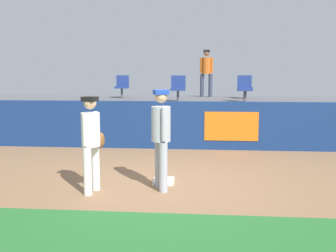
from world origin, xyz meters
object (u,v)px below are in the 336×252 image
Objects in this scene: seat_back_right at (246,86)px; seat_back_left at (122,85)px; player_fielder_home at (91,138)px; player_runner_visitor at (161,132)px; seat_front_center at (178,87)px; spectator_hooded at (206,70)px; seat_front_right at (245,87)px; first_base at (163,181)px.

seat_back_right and seat_back_left have the same top height.
player_runner_visitor is at bearing 114.74° from player_fielder_home.
seat_back_right is at bearing 37.66° from seat_front_center.
seat_front_center is at bearing 179.69° from player_fielder_home.
seat_back_right is at bearing -0.00° from seat_back_left.
seat_back_left is (-2.20, 1.80, 0.00)m from seat_front_center.
seat_front_center is (-0.03, 5.43, 0.65)m from player_runner_visitor.
spectator_hooded is at bearing 71.69° from seat_front_center.
seat_front_right and seat_back_right have the same top height.
spectator_hooded reaches higher than player_runner_visitor.
seat_front_right is 1.00× the size of seat_back_right.
seat_front_center is 3.00m from spectator_hooded.
seat_back_right is (2.30, 7.23, 0.65)m from player_runner_visitor.
player_runner_visitor is 2.20× the size of seat_front_center.
first_base is 7.37m from seat_back_left.
seat_back_left is at bearing 157.33° from seat_front_right.
first_base is 5.68m from seat_front_right.
seat_front_right is 1.81m from seat_back_right.
player_runner_visitor is at bearing -110.93° from seat_front_right.
seat_back_left is at bearing 108.18° from first_base.
player_fielder_home is 2.07× the size of seat_front_center.
seat_front_center is 2.84m from seat_back_left.
seat_front_right is 1.00× the size of seat_front_center.
player_fielder_home is 8.33m from seat_back_right.
seat_front_right and seat_back_left have the same top height.
seat_back_left is at bearing -160.89° from player_fielder_home.
seat_back_left is 0.46× the size of spectator_hooded.
seat_back_left is (-4.31, 1.80, 0.00)m from seat_front_right.
player_runner_visitor is (1.22, 0.29, 0.07)m from player_fielder_home.
spectator_hooded is (-1.18, 2.79, 0.58)m from seat_front_right.
player_fielder_home is at bearing -96.91° from player_runner_visitor.
player_runner_visitor reaches higher than player_fielder_home.
first_base is 1.11m from player_runner_visitor.
player_runner_visitor is 7.59m from seat_back_left.
player_runner_visitor is (-0.00, -0.41, 1.03)m from first_base.
player_fielder_home is at bearing -150.09° from first_base.
seat_front_center is 0.46× the size of spectator_hooded.
first_base is at bearing -89.60° from seat_front_center.
player_runner_visitor is 2.20× the size of seat_back_right.
seat_back_left is at bearing 176.95° from player_runner_visitor.
player_runner_visitor is 2.20× the size of seat_back_left.
seat_front_right is (3.29, 5.72, 0.72)m from player_fielder_home.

